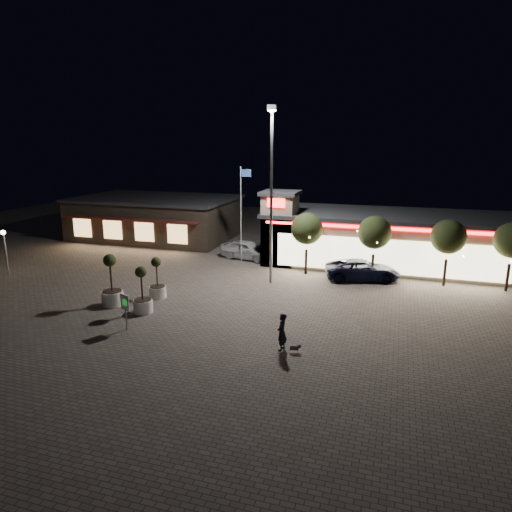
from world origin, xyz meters
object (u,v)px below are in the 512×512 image
(white_sedan, at_px, (247,250))
(valet_sign, at_px, (125,305))
(planter_left, at_px, (112,290))
(pedestrian, at_px, (282,332))
(planter_mid, at_px, (143,298))
(pickup_truck, at_px, (362,270))

(white_sedan, bearing_deg, valet_sign, -171.95)
(planter_left, relative_size, valet_sign, 1.64)
(pedestrian, relative_size, planter_mid, 0.66)
(planter_left, bearing_deg, pickup_truck, 35.14)
(pickup_truck, relative_size, planter_mid, 1.89)
(white_sedan, relative_size, planter_left, 1.46)
(valet_sign, bearing_deg, white_sedan, 85.11)
(valet_sign, bearing_deg, planter_left, 133.99)
(pickup_truck, xyz_separation_m, planter_mid, (-12.05, -10.78, 0.13))
(white_sedan, xyz_separation_m, pedestrian, (7.31, -16.47, 0.12))
(white_sedan, relative_size, pedestrian, 2.55)
(pickup_truck, distance_m, valet_sign, 17.65)
(pedestrian, bearing_deg, white_sedan, -147.57)
(pickup_truck, relative_size, valet_sign, 2.70)
(pickup_truck, relative_size, pedestrian, 2.87)
(white_sedan, distance_m, valet_sign, 16.64)
(planter_left, height_order, planter_mid, planter_left)
(white_sedan, bearing_deg, planter_mid, -174.85)
(planter_mid, bearing_deg, planter_left, 167.69)
(pickup_truck, height_order, white_sedan, white_sedan)
(pedestrian, distance_m, valet_sign, 8.75)
(pickup_truck, height_order, valet_sign, valet_sign)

